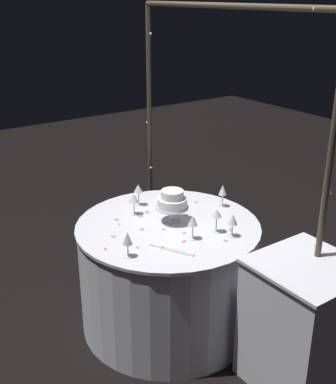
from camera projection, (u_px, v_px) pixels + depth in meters
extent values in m
plane|color=black|center=(168.00, 321.00, 3.55)|extent=(12.00, 12.00, 0.00)
cylinder|color=#473D2D|center=(150.00, 141.00, 4.05)|extent=(0.04, 0.04, 2.13)
cylinder|color=#473D2D|center=(323.00, 215.00, 2.71)|extent=(0.04, 0.04, 2.13)
cylinder|color=#473D2D|center=(226.00, 6.00, 2.98)|extent=(1.76, 0.04, 0.04)
sphere|color=#F9EAB2|center=(151.00, 168.00, 4.12)|extent=(0.02, 0.02, 0.02)
sphere|color=#F9EAB2|center=(316.00, 244.00, 2.80)|extent=(0.02, 0.02, 0.02)
sphere|color=#F9EAB2|center=(163.00, 4.00, 3.52)|extent=(0.02, 0.02, 0.02)
sphere|color=#F9EAB2|center=(148.00, 106.00, 3.95)|extent=(0.02, 0.02, 0.02)
sphere|color=#F9EAB2|center=(310.00, 307.00, 2.95)|extent=(0.02, 0.02, 0.02)
sphere|color=#F9EAB2|center=(186.00, 4.00, 3.28)|extent=(0.02, 0.02, 0.02)
sphere|color=#F9EAB2|center=(151.00, 207.00, 4.28)|extent=(0.02, 0.02, 0.02)
sphere|color=#F9EAB2|center=(215.00, 5.00, 3.09)|extent=(0.02, 0.02, 0.02)
sphere|color=#F9EAB2|center=(148.00, 123.00, 3.99)|extent=(0.02, 0.02, 0.02)
sphere|color=#F9EAB2|center=(308.00, 316.00, 2.97)|extent=(0.02, 0.02, 0.02)
sphere|color=#F9EAB2|center=(245.00, 6.00, 2.87)|extent=(0.02, 0.02, 0.02)
sphere|color=#F9EAB2|center=(150.00, 34.00, 3.72)|extent=(0.02, 0.02, 0.02)
sphere|color=#F9EAB2|center=(321.00, 238.00, 2.78)|extent=(0.02, 0.02, 0.02)
sphere|color=#F9EAB2|center=(278.00, 7.00, 2.66)|extent=(0.02, 0.02, 0.02)
sphere|color=#F9EAB2|center=(150.00, 128.00, 4.03)|extent=(0.02, 0.02, 0.02)
sphere|color=#F9EAB2|center=(311.00, 309.00, 2.93)|extent=(0.02, 0.02, 0.02)
sphere|color=#F9EAB2|center=(315.00, 9.00, 2.46)|extent=(0.02, 0.02, 0.02)
sphere|color=#F9EAB2|center=(149.00, 163.00, 4.13)|extent=(0.02, 0.02, 0.02)
sphere|color=#F9EAB2|center=(331.00, 192.00, 2.66)|extent=(0.02, 0.02, 0.02)
cylinder|color=white|center=(168.00, 276.00, 3.41)|extent=(1.20, 1.20, 0.76)
cylinder|color=white|center=(168.00, 226.00, 3.27)|extent=(1.23, 1.23, 0.02)
cube|color=white|center=(302.00, 326.00, 2.88)|extent=(0.55, 0.55, 0.79)
cube|color=white|center=(309.00, 266.00, 2.73)|extent=(0.57, 0.57, 0.02)
cylinder|color=silver|center=(172.00, 221.00, 3.31)|extent=(0.11, 0.11, 0.01)
cylinder|color=silver|center=(172.00, 214.00, 3.29)|extent=(0.02, 0.02, 0.09)
cylinder|color=silver|center=(172.00, 207.00, 3.27)|extent=(0.22, 0.22, 0.01)
cylinder|color=white|center=(172.00, 202.00, 3.25)|extent=(0.20, 0.20, 0.06)
cylinder|color=white|center=(172.00, 194.00, 3.23)|extent=(0.15, 0.15, 0.05)
cylinder|color=silver|center=(232.00, 236.00, 3.11)|extent=(0.06, 0.06, 0.00)
cylinder|color=silver|center=(232.00, 230.00, 3.09)|extent=(0.01, 0.01, 0.08)
cone|color=silver|center=(233.00, 219.00, 3.06)|extent=(0.06, 0.06, 0.07)
cylinder|color=silver|center=(139.00, 205.00, 3.56)|extent=(0.06, 0.06, 0.00)
cylinder|color=silver|center=(139.00, 198.00, 3.54)|extent=(0.01, 0.01, 0.10)
cone|color=silver|center=(138.00, 188.00, 3.51)|extent=(0.07, 0.07, 0.06)
cylinder|color=silver|center=(216.00, 232.00, 3.16)|extent=(0.06, 0.06, 0.00)
cylinder|color=silver|center=(216.00, 224.00, 3.14)|extent=(0.01, 0.01, 0.11)
cone|color=silver|center=(217.00, 213.00, 3.11)|extent=(0.07, 0.07, 0.05)
cylinder|color=silver|center=(192.00, 239.00, 3.07)|extent=(0.06, 0.06, 0.00)
cylinder|color=silver|center=(193.00, 232.00, 3.05)|extent=(0.01, 0.01, 0.09)
cone|color=silver|center=(193.00, 221.00, 3.02)|extent=(0.06, 0.06, 0.06)
cylinder|color=silver|center=(128.00, 256.00, 2.87)|extent=(0.06, 0.06, 0.00)
cylinder|color=silver|center=(128.00, 250.00, 2.85)|extent=(0.01, 0.01, 0.08)
cone|color=silver|center=(127.00, 238.00, 2.82)|extent=(0.06, 0.06, 0.07)
cylinder|color=silver|center=(222.00, 206.00, 3.54)|extent=(0.06, 0.06, 0.00)
cylinder|color=silver|center=(222.00, 200.00, 3.52)|extent=(0.01, 0.01, 0.09)
cone|color=silver|center=(223.00, 190.00, 3.49)|extent=(0.06, 0.06, 0.07)
cylinder|color=silver|center=(134.00, 214.00, 3.41)|extent=(0.06, 0.06, 0.00)
cylinder|color=silver|center=(134.00, 208.00, 3.40)|extent=(0.01, 0.01, 0.09)
cone|color=silver|center=(134.00, 198.00, 3.37)|extent=(0.07, 0.07, 0.06)
cube|color=silver|center=(177.00, 251.00, 2.92)|extent=(0.21, 0.12, 0.01)
cube|color=white|center=(156.00, 246.00, 2.97)|extent=(0.09, 0.06, 0.01)
ellipsoid|color=#EA6B84|center=(164.00, 229.00, 3.19)|extent=(0.02, 0.03, 0.00)
ellipsoid|color=#EA6B84|center=(196.00, 202.00, 3.60)|extent=(0.03, 0.04, 0.00)
ellipsoid|color=#EA6B84|center=(186.00, 215.00, 3.40)|extent=(0.03, 0.04, 0.00)
ellipsoid|color=#EA6B84|center=(117.00, 219.00, 3.33)|extent=(0.05, 0.04, 0.00)
ellipsoid|color=#EA6B84|center=(119.00, 224.00, 3.26)|extent=(0.03, 0.03, 0.00)
ellipsoid|color=#EA6B84|center=(141.00, 216.00, 3.38)|extent=(0.03, 0.04, 0.00)
ellipsoid|color=#EA6B84|center=(231.00, 230.00, 3.18)|extent=(0.04, 0.05, 0.00)
ellipsoid|color=#EA6B84|center=(184.00, 233.00, 3.14)|extent=(0.02, 0.03, 0.00)
ellipsoid|color=#EA6B84|center=(184.00, 241.00, 3.04)|extent=(0.03, 0.04, 0.00)
ellipsoid|color=#EA6B84|center=(147.00, 212.00, 3.44)|extent=(0.04, 0.03, 0.00)
ellipsoid|color=#EA6B84|center=(105.00, 249.00, 2.95)|extent=(0.03, 0.03, 0.00)
ellipsoid|color=#EA6B84|center=(226.00, 241.00, 3.05)|extent=(0.04, 0.04, 0.00)
ellipsoid|color=#EA6B84|center=(113.00, 236.00, 3.10)|extent=(0.04, 0.04, 0.00)
ellipsoid|color=#EA6B84|center=(147.00, 212.00, 3.43)|extent=(0.04, 0.04, 0.00)
ellipsoid|color=#EA6B84|center=(142.00, 229.00, 3.19)|extent=(0.04, 0.04, 0.00)
ellipsoid|color=#EA6B84|center=(138.00, 248.00, 2.96)|extent=(0.03, 0.02, 0.00)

